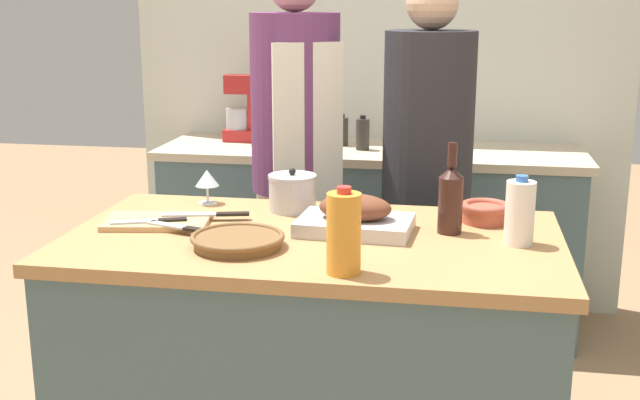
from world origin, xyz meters
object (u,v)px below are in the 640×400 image
(juice_jug, at_px, (344,233))
(condiment_bottle_short, at_px, (363,134))
(wicker_basket, at_px, (238,240))
(knife_paring, at_px, (152,221))
(wine_glass_left, at_px, (207,179))
(knife_chef, at_px, (209,214))
(condiment_bottle_tall, at_px, (342,131))
(stand_mixer, at_px, (243,114))
(roasting_pan, at_px, (355,218))
(stock_pot, at_px, (292,193))
(wine_bottle_green, at_px, (451,198))
(milk_jug, at_px, (520,213))
(knife_bread, at_px, (180,227))
(person_cook_guest, at_px, (427,175))
(cutting_board, at_px, (157,221))
(mixing_bowl, at_px, (485,212))
(person_cook_aproned, at_px, (296,159))

(juice_jug, distance_m, condiment_bottle_short, 1.83)
(wicker_basket, height_order, knife_paring, wicker_basket)
(wine_glass_left, distance_m, knife_chef, 0.24)
(condiment_bottle_tall, bearing_deg, stand_mixer, 174.36)
(roasting_pan, bearing_deg, knife_paring, -174.95)
(stock_pot, height_order, condiment_bottle_tall, same)
(roasting_pan, bearing_deg, wine_bottle_green, 9.18)
(wine_bottle_green, bearing_deg, wicker_basket, -156.58)
(stock_pot, distance_m, milk_jug, 0.78)
(juice_jug, relative_size, knife_chef, 0.83)
(wine_bottle_green, bearing_deg, knife_chef, 179.57)
(knife_bread, bearing_deg, knife_chef, 76.00)
(person_cook_guest, bearing_deg, cutting_board, -128.20)
(knife_paring, bearing_deg, milk_jug, 0.94)
(juice_jug, distance_m, wine_glass_left, 0.87)
(mixing_bowl, bearing_deg, stand_mixer, 130.31)
(wicker_basket, relative_size, stand_mixer, 0.82)
(stand_mixer, bearing_deg, person_cook_aproned, -61.29)
(wine_bottle_green, xyz_separation_m, stand_mixer, (-1.08, 1.54, 0.02))
(wine_bottle_green, bearing_deg, person_cook_guest, 98.24)
(stand_mixer, bearing_deg, condiment_bottle_short, -12.94)
(cutting_board, height_order, person_cook_aproned, person_cook_aproned)
(knife_paring, distance_m, person_cook_aproned, 0.88)
(milk_jug, height_order, condiment_bottle_short, milk_jug)
(roasting_pan, bearing_deg, mixing_bowl, 24.92)
(milk_jug, relative_size, person_cook_guest, 0.12)
(wine_bottle_green, bearing_deg, juice_jug, -121.89)
(condiment_bottle_tall, xyz_separation_m, person_cook_aproned, (-0.08, -0.76, 0.01))
(knife_chef, xyz_separation_m, person_cook_guest, (0.67, 0.70, 0.01))
(milk_jug, xyz_separation_m, knife_paring, (-1.13, -0.02, -0.08))
(milk_jug, height_order, knife_chef, milk_jug)
(wine_glass_left, bearing_deg, condiment_bottle_tall, 77.15)
(roasting_pan, distance_m, wicker_basket, 0.38)
(juice_jug, bearing_deg, stock_pot, 113.57)
(person_cook_aproned, bearing_deg, knife_bread, -129.98)
(wicker_basket, xyz_separation_m, knife_paring, (-0.33, 0.16, -0.00))
(knife_chef, height_order, person_cook_guest, person_cook_guest)
(roasting_pan, distance_m, person_cook_aproned, 0.85)
(wicker_basket, distance_m, knife_paring, 0.36)
(knife_paring, bearing_deg, mixing_bowl, 13.10)
(cutting_board, height_order, stand_mixer, stand_mixer)
(condiment_bottle_short, bearing_deg, juice_jug, -84.50)
(mixing_bowl, bearing_deg, wicker_basket, -150.74)
(cutting_board, bearing_deg, juice_jug, -29.04)
(mixing_bowl, distance_m, person_cook_guest, 0.61)
(juice_jug, xyz_separation_m, wine_glass_left, (-0.58, 0.65, -0.02))
(mixing_bowl, height_order, juice_jug, juice_jug)
(stock_pot, height_order, person_cook_guest, person_cook_guest)
(roasting_pan, height_order, wine_bottle_green, wine_bottle_green)
(wicker_basket, height_order, condiment_bottle_short, condiment_bottle_short)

